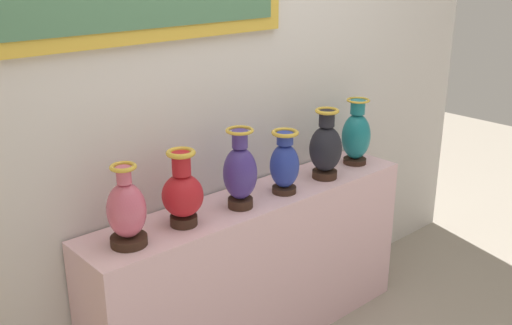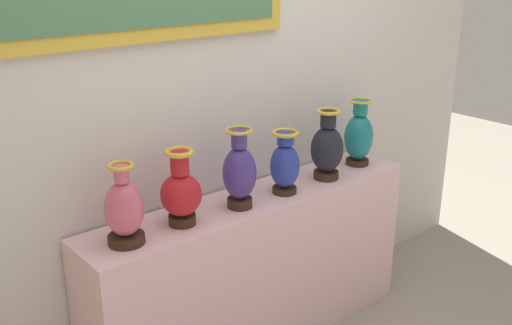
{
  "view_description": "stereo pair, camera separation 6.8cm",
  "coord_description": "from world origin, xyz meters",
  "px_view_note": "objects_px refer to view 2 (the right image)",
  "views": [
    {
      "loc": [
        -1.79,
        -2.0,
        1.96
      ],
      "look_at": [
        0.0,
        0.0,
        1.0
      ],
      "focal_mm": 41.85,
      "sensor_mm": 36.0,
      "label": 1
    },
    {
      "loc": [
        -1.73,
        -2.05,
        1.96
      ],
      "look_at": [
        0.0,
        0.0,
        1.0
      ],
      "focal_mm": 41.85,
      "sensor_mm": 36.0,
      "label": 2
    }
  ],
  "objects_px": {
    "vase_indigo": "(239,172)",
    "vase_teal": "(359,136)",
    "vase_rose": "(124,210)",
    "vase_onyx": "(327,148)",
    "vase_cobalt": "(285,164)",
    "vase_crimson": "(181,192)"
  },
  "relations": [
    {
      "from": "vase_indigo",
      "to": "vase_teal",
      "type": "height_order",
      "value": "vase_indigo"
    },
    {
      "from": "vase_indigo",
      "to": "vase_rose",
      "type": "bearing_deg",
      "value": 178.66
    },
    {
      "from": "vase_indigo",
      "to": "vase_onyx",
      "type": "bearing_deg",
      "value": -0.31
    },
    {
      "from": "vase_teal",
      "to": "vase_rose",
      "type": "bearing_deg",
      "value": -179.16
    },
    {
      "from": "vase_indigo",
      "to": "vase_onyx",
      "type": "relative_size",
      "value": 1.02
    },
    {
      "from": "vase_rose",
      "to": "vase_crimson",
      "type": "xyz_separation_m",
      "value": [
        0.28,
        0.01,
        0.0
      ]
    },
    {
      "from": "vase_crimson",
      "to": "vase_teal",
      "type": "xyz_separation_m",
      "value": [
        1.18,
        0.02,
        0.02
      ]
    },
    {
      "from": "vase_rose",
      "to": "vase_teal",
      "type": "distance_m",
      "value": 1.46
    },
    {
      "from": "vase_cobalt",
      "to": "vase_onyx",
      "type": "bearing_deg",
      "value": 0.63
    },
    {
      "from": "vase_onyx",
      "to": "vase_teal",
      "type": "bearing_deg",
      "value": 7.41
    },
    {
      "from": "vase_crimson",
      "to": "vase_indigo",
      "type": "distance_m",
      "value": 0.31
    },
    {
      "from": "vase_rose",
      "to": "vase_onyx",
      "type": "distance_m",
      "value": 1.17
    },
    {
      "from": "vase_rose",
      "to": "vase_cobalt",
      "type": "distance_m",
      "value": 0.86
    },
    {
      "from": "vase_crimson",
      "to": "vase_teal",
      "type": "distance_m",
      "value": 1.18
    },
    {
      "from": "vase_crimson",
      "to": "vase_onyx",
      "type": "xyz_separation_m",
      "value": [
        0.89,
        -0.02,
        0.02
      ]
    },
    {
      "from": "vase_cobalt",
      "to": "vase_teal",
      "type": "bearing_deg",
      "value": 3.99
    },
    {
      "from": "vase_rose",
      "to": "vase_onyx",
      "type": "height_order",
      "value": "vase_onyx"
    },
    {
      "from": "vase_onyx",
      "to": "vase_crimson",
      "type": "bearing_deg",
      "value": 178.59
    },
    {
      "from": "vase_indigo",
      "to": "vase_teal",
      "type": "relative_size",
      "value": 1.03
    },
    {
      "from": "vase_teal",
      "to": "vase_cobalt",
      "type": "bearing_deg",
      "value": -176.01
    },
    {
      "from": "vase_crimson",
      "to": "vase_onyx",
      "type": "height_order",
      "value": "vase_onyx"
    },
    {
      "from": "vase_crimson",
      "to": "vase_cobalt",
      "type": "height_order",
      "value": "vase_crimson"
    }
  ]
}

